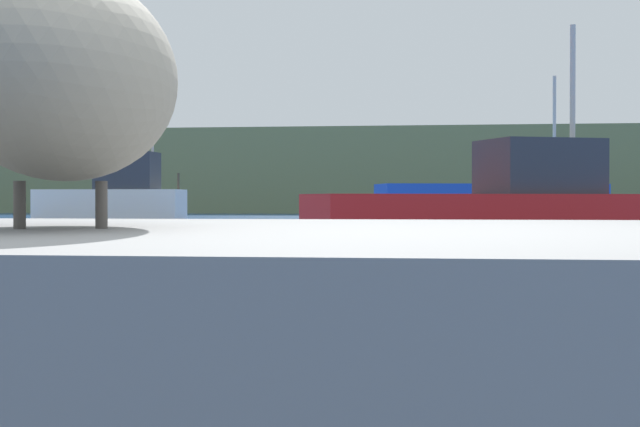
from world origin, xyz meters
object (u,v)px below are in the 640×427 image
pelican (65,77)px  fishing_boat_blue (495,197)px  fishing_boat_red (493,206)px  fishing_boat_white (115,194)px  mooring_buoy (409,246)px

pelican → fishing_boat_blue: bearing=-16.3°
fishing_boat_red → fishing_boat_white: (-15.49, 20.42, 0.34)m
pelican → fishing_boat_blue: 34.35m
fishing_boat_red → fishing_boat_white: bearing=104.0°
pelican → mooring_buoy: size_ratio=2.62×
fishing_boat_red → fishing_boat_white: size_ratio=1.20×
fishing_boat_white → fishing_boat_blue: bearing=-19.9°
fishing_boat_white → mooring_buoy: 32.34m
fishing_boat_red → pelican: bearing=-118.1°
fishing_boat_red → mooring_buoy: 8.77m
fishing_boat_red → fishing_boat_blue: size_ratio=0.92×
pelican → mooring_buoy: (0.32, 10.83, -0.93)m
fishing_boat_blue → mooring_buoy: size_ratio=14.19×
fishing_boat_blue → fishing_boat_white: size_ratio=1.30×
mooring_buoy → fishing_boat_blue: bearing=85.5°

